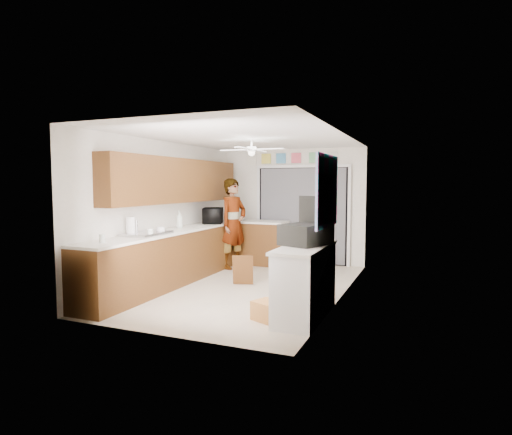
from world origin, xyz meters
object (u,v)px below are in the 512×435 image
(paper_towel_roll, at_px, (131,226))
(man, at_px, (233,224))
(dog, at_px, (304,264))
(microwave, at_px, (213,216))
(suitcase, at_px, (306,234))
(cardboard_box, at_px, (269,311))
(soap_bottle, at_px, (179,219))
(navy_crate, at_px, (272,312))
(cup, at_px, (161,230))

(paper_towel_roll, bearing_deg, man, 78.26)
(paper_towel_roll, bearing_deg, dog, 48.81)
(microwave, height_order, suitcase, microwave)
(man, xyz_separation_m, dog, (1.56, -0.18, -0.69))
(cardboard_box, bearing_deg, soap_bottle, 145.43)
(microwave, xyz_separation_m, navy_crate, (2.24, -2.62, -0.99))
(cup, distance_m, cardboard_box, 2.45)
(dog, bearing_deg, cardboard_box, -84.53)
(soap_bottle, bearing_deg, paper_towel_roll, -93.07)
(suitcase, relative_size, cardboard_box, 1.62)
(paper_towel_roll, distance_m, cardboard_box, 2.61)
(soap_bottle, distance_m, man, 1.40)
(suitcase, bearing_deg, soap_bottle, 176.94)
(paper_towel_roll, xyz_separation_m, dog, (2.10, 2.40, -0.85))
(cup, height_order, suitcase, suitcase)
(suitcase, xyz_separation_m, dog, (-0.66, 2.28, -0.84))
(paper_towel_roll, distance_m, dog, 3.30)
(soap_bottle, relative_size, man, 0.17)
(navy_crate, distance_m, dog, 2.72)
(cup, bearing_deg, paper_towel_roll, -119.58)
(microwave, height_order, paper_towel_roll, microwave)
(soap_bottle, distance_m, suitcase, 2.92)
(paper_towel_roll, xyz_separation_m, man, (0.54, 2.58, -0.16))
(cup, height_order, navy_crate, cup)
(dog, bearing_deg, soap_bottle, -151.91)
(navy_crate, bearing_deg, soap_bottle, 146.50)
(man, bearing_deg, cardboard_box, -129.21)
(cup, relative_size, navy_crate, 0.39)
(cardboard_box, relative_size, dog, 0.66)
(navy_crate, bearing_deg, microwave, 130.47)
(navy_crate, bearing_deg, paper_towel_roll, 173.11)
(cup, xyz_separation_m, man, (0.29, 2.14, -0.07))
(microwave, relative_size, cardboard_box, 1.44)
(suitcase, bearing_deg, microwave, 159.34)
(cup, xyz_separation_m, navy_crate, (2.19, -0.73, -0.89))
(soap_bottle, height_order, cardboard_box, soap_bottle)
(paper_towel_roll, height_order, suitcase, paper_towel_roll)
(paper_towel_roll, distance_m, man, 2.64)
(paper_towel_roll, height_order, dog, paper_towel_roll)
(navy_crate, xyz_separation_m, man, (-1.90, 2.87, 0.82))
(dog, bearing_deg, paper_towel_roll, -132.11)
(cardboard_box, bearing_deg, navy_crate, 54.46)
(paper_towel_roll, xyz_separation_m, suitcase, (2.76, 0.12, -0.01))
(suitcase, distance_m, man, 3.32)
(paper_towel_roll, relative_size, suitcase, 0.46)
(microwave, relative_size, soap_bottle, 1.81)
(paper_towel_roll, height_order, navy_crate, paper_towel_roll)
(cardboard_box, relative_size, navy_crate, 1.12)
(cup, distance_m, man, 2.17)
(soap_bottle, xyz_separation_m, paper_towel_roll, (-0.07, -1.27, -0.01))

